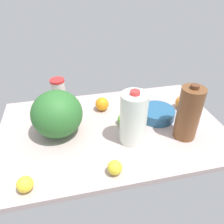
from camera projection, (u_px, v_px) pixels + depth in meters
The scene contains 11 objects.
countertop at pixel (112, 129), 119.61cm from camera, with size 120.00×76.00×3.00cm, color #B59F9B.
milk_jug at pixel (133, 118), 102.99cm from camera, with size 12.82×12.82×28.05cm.
tumbler_cup at pixel (59, 93), 132.48cm from camera, with size 8.62×8.62×17.60cm.
watermelon at pixel (57, 114), 108.48cm from camera, with size 25.38×25.38×23.69cm, color #2D6B2C.
mixing_bowl at pixel (157, 114), 124.57cm from camera, with size 19.66×19.66×5.68cm, color #265883.
chocolate_milk_jug at pixel (189, 113), 105.34cm from camera, with size 11.30×11.30×29.24cm.
orange_loose at pixel (102, 104), 130.78cm from camera, with size 7.99×7.99×7.99cm, color orange.
orange_near_front at pixel (182, 102), 132.30cm from camera, with size 8.04×8.04×8.04cm, color orange.
lemon_far_back at pixel (25, 184), 84.19cm from camera, with size 6.41×6.41×6.41cm, color yellow.
lime_beside_bowl at pixel (123, 119), 119.45cm from camera, with size 6.33×6.33×6.33cm, color #6CBB40.
lemon_by_jug at pixel (115, 168), 91.17cm from camera, with size 6.31×6.31×6.31cm, color yellow.
Camera 1 is at (20.54, 91.16, 76.76)cm, focal length 35.00 mm.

